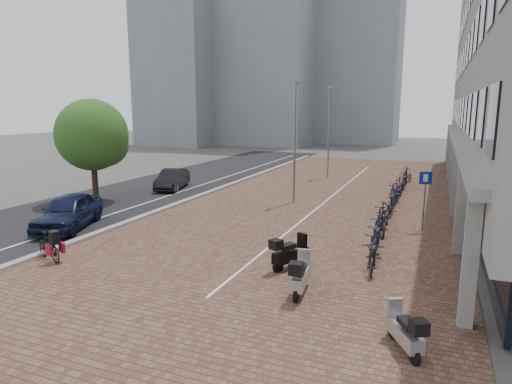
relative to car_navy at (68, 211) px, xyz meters
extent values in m
plane|color=#474442|center=(7.03, -1.27, -0.76)|extent=(140.00, 140.00, 0.00)
cube|color=brown|center=(9.03, 10.73, -0.75)|extent=(14.50, 42.00, 0.04)
cube|color=black|center=(-1.97, 10.73, -0.75)|extent=(8.00, 50.00, 0.03)
cube|color=gray|center=(1.93, 10.73, -0.69)|extent=(0.35, 42.00, 0.14)
cube|color=white|center=(0.03, 10.73, -0.74)|extent=(0.12, 44.00, 0.00)
cube|color=white|center=(9.23, 10.73, -0.72)|extent=(0.10, 30.00, 0.00)
cube|color=black|center=(16.63, 14.73, 0.94)|extent=(0.15, 38.00, 3.20)
cube|color=gray|center=(16.43, 14.73, 2.69)|extent=(1.60, 38.00, 0.30)
cube|color=gray|center=(15.83, -3.27, 0.94)|extent=(0.35, 0.35, 3.40)
cube|color=gray|center=(15.83, 2.73, 0.94)|extent=(0.35, 0.35, 3.40)
cube|color=gray|center=(15.83, 8.73, 0.94)|extent=(0.35, 0.35, 3.40)
cube|color=gray|center=(15.83, 14.73, 0.94)|extent=(0.35, 0.35, 3.40)
cube|color=gray|center=(15.83, 20.73, 0.94)|extent=(0.35, 0.35, 3.40)
cube|color=gray|center=(15.83, 26.73, 0.94)|extent=(0.35, 0.35, 3.40)
cube|color=gray|center=(15.83, 32.73, 0.94)|extent=(0.35, 0.35, 3.40)
cube|color=gray|center=(-8.97, 46.73, 15.24)|extent=(14.00, 12.00, 32.00)
cube|color=gray|center=(3.03, 53.73, 12.24)|extent=(12.00, 10.00, 26.00)
cube|color=gray|center=(-18.97, 40.73, 9.24)|extent=(10.00, 10.00, 20.00)
imported|color=#0E1533|center=(0.00, 0.00, 0.00)|extent=(3.26, 4.81, 1.52)
imported|color=black|center=(-1.02, 9.94, -0.11)|extent=(2.45, 4.19, 1.31)
imported|color=black|center=(2.61, -3.53, -0.26)|extent=(1.71, 1.02, 0.99)
cube|color=black|center=(2.61, -3.53, 0.18)|extent=(0.38, 0.37, 0.45)
cube|color=maroon|center=(2.39, -3.53, -0.21)|extent=(0.36, 0.22, 0.35)
cube|color=maroon|center=(2.83, -3.53, -0.21)|extent=(0.36, 0.22, 0.35)
cylinder|color=slate|center=(14.53, 5.51, 0.43)|extent=(0.07, 0.07, 2.38)
cube|color=#0C24A8|center=(14.53, 5.48, 1.56)|extent=(0.51, 0.25, 0.54)
cylinder|color=slate|center=(7.63, 8.82, 2.53)|extent=(0.12, 0.12, 6.58)
cylinder|color=slate|center=(7.26, 18.48, 2.60)|extent=(0.12, 0.12, 6.72)
cylinder|color=#382619|center=(-2.83, 4.85, 0.50)|extent=(0.32, 0.32, 2.52)
sphere|color=#274F1B|center=(-2.83, 4.85, 3.02)|extent=(3.96, 3.96, 3.96)
sphere|color=#274F1B|center=(-2.38, 5.39, 2.48)|extent=(2.52, 2.52, 2.52)
imported|color=black|center=(13.24, -0.27, -0.24)|extent=(0.84, 2.02, 1.04)
imported|color=black|center=(13.05, 0.88, -0.23)|extent=(0.54, 1.76, 1.05)
imported|color=#171D3F|center=(13.07, 2.03, -0.24)|extent=(0.77, 2.00, 1.04)
imported|color=#141E39|center=(12.92, 3.18, -0.23)|extent=(0.55, 1.76, 1.05)
imported|color=black|center=(13.04, 4.33, -0.24)|extent=(0.96, 2.05, 1.04)
imported|color=black|center=(12.79, 5.48, -0.23)|extent=(0.63, 1.78, 1.05)
imported|color=#232228|center=(12.97, 6.63, -0.24)|extent=(0.85, 2.02, 1.04)
imported|color=black|center=(13.00, 7.78, -0.23)|extent=(0.64, 1.78, 1.05)
imported|color=#5D5A55|center=(12.93, 8.93, -0.24)|extent=(0.73, 1.99, 1.04)
imported|color=#131436|center=(12.99, 10.08, -0.23)|extent=(0.57, 1.77, 1.05)
imported|color=black|center=(12.94, 11.23, -0.24)|extent=(0.89, 2.03, 1.04)
imported|color=#141538|center=(12.74, 12.38, -0.23)|extent=(0.84, 1.81, 1.05)
imported|color=black|center=(13.04, 13.53, -0.24)|extent=(0.75, 1.99, 1.04)
imported|color=#4F1518|center=(12.82, 14.68, -0.23)|extent=(0.62, 1.78, 1.05)
imported|color=#232328|center=(13.04, 15.83, -0.24)|extent=(0.80, 2.01, 1.04)
imported|color=black|center=(12.97, 16.98, -0.23)|extent=(0.68, 1.79, 1.05)
imported|color=#5D5A55|center=(13.10, 18.13, -0.24)|extent=(1.00, 2.06, 1.04)
imported|color=black|center=(12.91, 19.28, -0.23)|extent=(0.57, 1.77, 1.05)
camera|label=1|loc=(14.94, -14.51, 4.52)|focal=31.17mm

